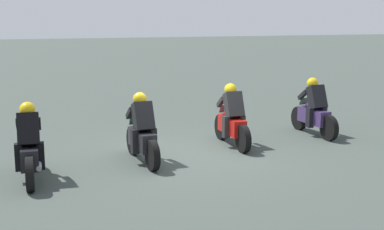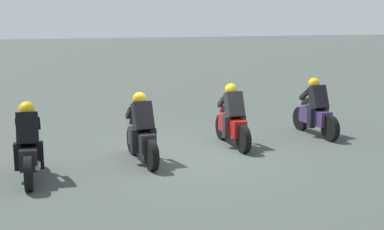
# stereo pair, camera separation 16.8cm
# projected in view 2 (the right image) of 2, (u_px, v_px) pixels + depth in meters

# --- Properties ---
(ground_plane) EXTENTS (120.00, 120.00, 0.00)m
(ground_plane) POSITION_uv_depth(u_px,v_px,m) (190.00, 155.00, 12.09)
(ground_plane) COLOR #3A433E
(rider_lane_a) EXTENTS (2.04, 0.55, 1.51)m
(rider_lane_a) POSITION_uv_depth(u_px,v_px,m) (316.00, 112.00, 13.94)
(rider_lane_a) COLOR black
(rider_lane_a) RESTS_ON ground_plane
(rider_lane_b) EXTENTS (2.04, 0.54, 1.51)m
(rider_lane_b) POSITION_uv_depth(u_px,v_px,m) (233.00, 121.00, 12.82)
(rider_lane_b) COLOR black
(rider_lane_b) RESTS_ON ground_plane
(rider_lane_c) EXTENTS (2.04, 0.55, 1.51)m
(rider_lane_c) POSITION_uv_depth(u_px,v_px,m) (142.00, 134.00, 11.41)
(rider_lane_c) COLOR black
(rider_lane_c) RESTS_ON ground_plane
(rider_lane_d) EXTENTS (2.04, 0.55, 1.51)m
(rider_lane_d) POSITION_uv_depth(u_px,v_px,m) (29.00, 148.00, 10.19)
(rider_lane_d) COLOR black
(rider_lane_d) RESTS_ON ground_plane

